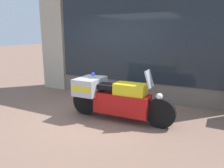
{
  "coord_description": "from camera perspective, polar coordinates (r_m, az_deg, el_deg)",
  "views": [
    {
      "loc": [
        2.73,
        -4.05,
        1.9
      ],
      "look_at": [
        0.3,
        0.65,
        0.68
      ],
      "focal_mm": 35.0,
      "sensor_mm": 36.0,
      "label": 1
    }
  ],
  "objects": [
    {
      "name": "paramedic_motorcycle",
      "position": [
        4.92,
        0.07,
        -3.2
      ],
      "size": [
        2.45,
        0.78,
        1.19
      ],
      "rotation": [
        0.0,
        0.0,
        0.03
      ],
      "color": "black",
      "rests_on": "ground"
    },
    {
      "name": "window_display",
      "position": [
        6.67,
        6.06,
        0.65
      ],
      "size": [
        4.74,
        0.3,
        2.07
      ],
      "color": "slate",
      "rests_on": "ground"
    },
    {
      "name": "shop_building",
      "position": [
        6.82,
        -0.16,
        13.66
      ],
      "size": [
        6.1,
        0.55,
        3.96
      ],
      "color": "#6B6056",
      "rests_on": "ground"
    },
    {
      "name": "ground_plane",
      "position": [
        5.24,
        -6.26,
        -8.4
      ],
      "size": [
        60.0,
        60.0,
        0.0
      ],
      "primitive_type": "plane",
      "color": "#7A5B4C"
    }
  ]
}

